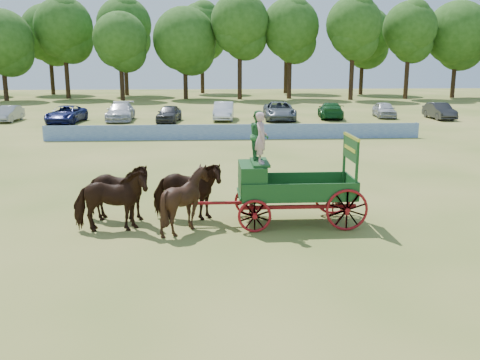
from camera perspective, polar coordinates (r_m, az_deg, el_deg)
The scene contains 9 objects.
ground at distance 19.66m, azimuth 5.18°, elevation -3.41°, with size 160.00×160.00×0.00m, color tan.
horse_lead_left at distance 17.62m, azimuth -13.62°, elevation -2.17°, with size 1.11×2.44×2.06m, color #311A0D.
horse_lead_right at distance 18.67m, azimuth -13.06°, elevation -1.30°, with size 1.11×2.44×2.06m, color #311A0D.
horse_wheel_left at distance 17.36m, azimuth -5.80°, elevation -2.09°, with size 1.66×1.87×2.06m, color #311A0D.
horse_wheel_right at distance 18.43m, azimuth -5.68°, elevation -1.21°, with size 1.11×2.44×2.06m, color #311A0D.
farm_dray at distance 17.90m, azimuth 3.66°, elevation 0.63°, with size 6.00×2.00×3.82m.
sponsor_banner at distance 37.03m, azimuth -0.57°, elevation 5.15°, with size 26.00×0.08×1.05m, color #1C4198.
parked_cars at distance 48.77m, azimuth -4.15°, elevation 7.27°, with size 46.38×7.36×1.64m.
treeline at distance 78.03m, azimuth -4.13°, elevation 15.57°, with size 91.02×23.53×14.29m.
Camera 1 is at (-2.96, -18.65, 5.49)m, focal length 40.00 mm.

